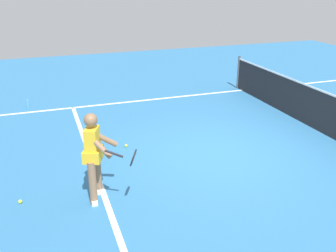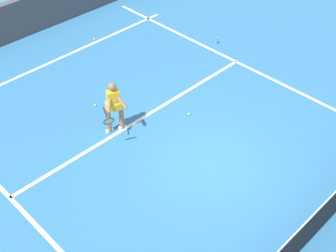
{
  "view_description": "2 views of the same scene",
  "coord_description": "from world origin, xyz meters",
  "px_view_note": "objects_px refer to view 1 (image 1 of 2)",
  "views": [
    {
      "loc": [
        6.61,
        -3.44,
        3.58
      ],
      "look_at": [
        0.2,
        -1.21,
        0.89
      ],
      "focal_mm": 40.63,
      "sensor_mm": 36.0,
      "label": 1
    },
    {
      "loc": [
        6.53,
        5.0,
        8.18
      ],
      "look_at": [
        0.4,
        -1.19,
        0.79
      ],
      "focal_mm": 48.98,
      "sensor_mm": 36.0,
      "label": 2
    }
  ],
  "objects_px": {
    "tennis_ball_mid": "(20,202)",
    "tennis_ball_far": "(126,146)",
    "tennis_player": "(95,154)",
    "water_bottle": "(28,104)"
  },
  "relations": [
    {
      "from": "tennis_player",
      "to": "tennis_ball_far",
      "type": "bearing_deg",
      "value": 153.64
    },
    {
      "from": "tennis_ball_mid",
      "to": "water_bottle",
      "type": "height_order",
      "value": "water_bottle"
    },
    {
      "from": "tennis_player",
      "to": "tennis_ball_far",
      "type": "relative_size",
      "value": 23.48
    },
    {
      "from": "tennis_ball_mid",
      "to": "tennis_ball_far",
      "type": "distance_m",
      "value": 2.75
    },
    {
      "from": "tennis_ball_mid",
      "to": "water_bottle",
      "type": "relative_size",
      "value": 0.28
    },
    {
      "from": "tennis_ball_mid",
      "to": "tennis_ball_far",
      "type": "xyz_separation_m",
      "value": [
        -1.63,
        2.21,
        0.0
      ]
    },
    {
      "from": "tennis_player",
      "to": "tennis_ball_mid",
      "type": "bearing_deg",
      "value": -101.86
    },
    {
      "from": "tennis_player",
      "to": "water_bottle",
      "type": "height_order",
      "value": "tennis_player"
    },
    {
      "from": "tennis_ball_mid",
      "to": "tennis_ball_far",
      "type": "bearing_deg",
      "value": 126.41
    },
    {
      "from": "tennis_player",
      "to": "tennis_ball_mid",
      "type": "height_order",
      "value": "tennis_player"
    }
  ]
}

